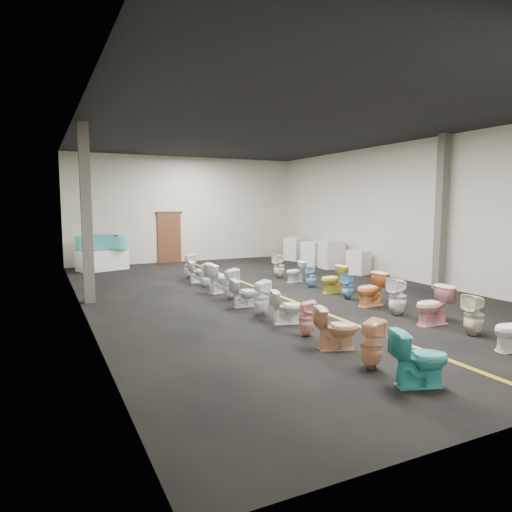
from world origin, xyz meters
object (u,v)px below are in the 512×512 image
object	(u,v)px
appliance_crate_d	(295,249)
toilet_left_3	(307,318)
toilet_left_1	(371,344)
toilet_right_5	(371,289)
toilet_left_10	(199,272)
toilet_right_6	(348,286)
toilet_right_2	(474,315)
toilet_left_11	(189,266)
appliance_crate_b	(331,255)
toilet_left_4	(287,307)
toilet_left_0	(420,358)
toilet_left_2	(336,328)
appliance_crate_c	(315,253)
display_table	(102,260)
toilet_left_5	(261,298)
toilet_left_6	(244,293)
toilet_left_9	(206,275)
toilet_right_7	(333,279)
toilet_right_8	(311,276)
toilet_left_8	(220,278)
toilet_left_7	(230,284)
bathtub	(102,242)
toilet_right_4	(398,297)
appliance_crate_a	(358,262)
toilet_right_3	(433,305)
toilet_right_9	(295,272)
toilet_right_10	(279,266)

from	to	relation	value
appliance_crate_d	toilet_left_3	world-z (taller)	appliance_crate_d
toilet_left_1	toilet_right_5	xyz separation A→B (m)	(2.82, 3.39, 0.03)
toilet_left_10	toilet_right_6	bearing A→B (deg)	-140.11
toilet_left_1	toilet_right_2	xyz separation A→B (m)	(2.92, 0.53, 0.02)
toilet_left_11	appliance_crate_b	bearing A→B (deg)	-96.31
toilet_left_4	toilet_left_11	size ratio (longest dim) A/B	0.85
toilet_left_0	toilet_left_2	size ratio (longest dim) A/B	1.05
toilet_left_10	toilet_right_5	world-z (taller)	toilet_right_5
appliance_crate_b	appliance_crate_c	bearing A→B (deg)	90.00
display_table	toilet_right_5	xyz separation A→B (m)	(5.15, -9.23, 0.03)
toilet_left_3	toilet_left_5	bearing A→B (deg)	15.84
appliance_crate_c	appliance_crate_d	world-z (taller)	appliance_crate_d
toilet_left_3	toilet_left_6	xyz separation A→B (m)	(-0.05, 2.76, 0.00)
toilet_left_2	toilet_left_9	xyz separation A→B (m)	(-0.05, 6.58, -0.01)
toilet_left_2	toilet_right_7	bearing A→B (deg)	-17.03
toilet_left_2	toilet_right_8	bearing A→B (deg)	-10.70
display_table	appliance_crate_b	xyz separation A→B (m)	(8.10, -3.35, 0.15)
toilet_left_3	toilet_left_8	bearing A→B (deg)	13.86
toilet_left_7	toilet_left_6	bearing A→B (deg)	169.90
toilet_left_4	toilet_left_5	distance (m)	0.93
bathtub	appliance_crate_c	xyz separation A→B (m)	(8.10, -2.18, -0.60)
appliance_crate_c	toilet_left_9	bearing A→B (deg)	-153.51
toilet_right_4	toilet_right_5	distance (m)	1.00
toilet_left_2	toilet_left_8	world-z (taller)	toilet_left_8
appliance_crate_c	toilet_right_5	bearing A→B (deg)	-112.68
appliance_crate_a	toilet_left_8	xyz separation A→B (m)	(-5.68, -1.00, -0.01)
toilet_left_5	toilet_right_7	distance (m)	3.28
appliance_crate_c	toilet_left_7	size ratio (longest dim) A/B	1.15
bathtub	toilet_right_8	bearing A→B (deg)	-39.36
bathtub	toilet_right_3	bearing A→B (deg)	-53.21
toilet_right_3	toilet_right_6	bearing A→B (deg)	-178.02
toilet_left_10	toilet_right_6	xyz separation A→B (m)	(2.70, -4.17, 0.00)
toilet_left_0	toilet_right_9	xyz separation A→B (m)	(2.74, 7.98, -0.06)
toilet_left_10	toilet_left_4	bearing A→B (deg)	-172.54
toilet_left_10	toilet_right_8	world-z (taller)	toilet_left_10
bathtub	toilet_right_4	bearing A→B (deg)	-51.60
toilet_left_5	toilet_right_9	xyz separation A→B (m)	(2.90, 3.38, -0.06)
appliance_crate_a	toilet_right_6	xyz separation A→B (m)	(-2.98, -3.32, -0.07)
display_table	toilet_left_5	world-z (taller)	toilet_left_5
toilet_left_10	toilet_right_9	distance (m)	3.08
toilet_right_6	toilet_right_10	size ratio (longest dim) A/B	0.86
display_table	toilet_right_8	xyz separation A→B (m)	(5.17, -6.48, -0.05)
toilet_left_8	appliance_crate_b	bearing A→B (deg)	-83.65
toilet_right_6	toilet_right_10	world-z (taller)	toilet_right_10
display_table	toilet_left_3	bearing A→B (deg)	-77.62
toilet_left_0	toilet_left_2	bearing A→B (deg)	21.43
bathtub	appliance_crate_d	distance (m)	8.14
appliance_crate_b	appliance_crate_c	size ratio (longest dim) A/B	1.13
bathtub	toilet_left_6	distance (m)	8.31
appliance_crate_c	toilet_right_2	xyz separation A→B (m)	(-2.86, -9.92, -0.07)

